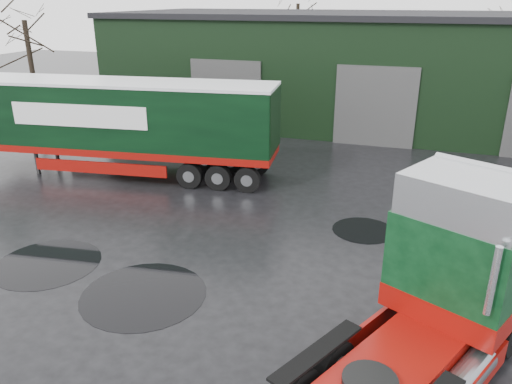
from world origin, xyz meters
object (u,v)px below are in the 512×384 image
hero_tractor (421,295)px  tree_left (29,52)px  warehouse (387,68)px  tree_back_a (297,28)px  tree_back_b (511,47)px  trailer_left (124,129)px

hero_tractor → tree_left: 26.31m
hero_tractor → tree_left: bearing=171.7°
warehouse → tree_back_a: size_ratio=3.41×
tree_back_a → warehouse: bearing=-51.3°
hero_tractor → tree_left: tree_left is taller
hero_tractor → tree_back_a: tree_back_a is taller
warehouse → tree_left: 20.64m
tree_back_a → tree_back_b: (16.00, 0.00, -1.00)m
tree_back_a → tree_left: bearing=-121.4°
warehouse → tree_back_a: bearing=128.7°
warehouse → hero_tractor: size_ratio=5.07×
trailer_left → tree_back_b: size_ratio=1.72×
trailer_left → tree_left: tree_left is taller
warehouse → trailer_left: (-9.50, -13.83, -1.15)m
tree_back_b → warehouse: bearing=-128.7°
hero_tractor → tree_left: (-21.50, 15.00, 2.27)m
hero_tractor → trailer_left: (-12.00, 9.17, 0.02)m
hero_tractor → tree_back_b: bearing=107.1°
hero_tractor → trailer_left: 15.10m
warehouse → trailer_left: bearing=-124.5°
trailer_left → tree_left: size_ratio=1.52×
tree_back_a → tree_back_b: 16.03m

